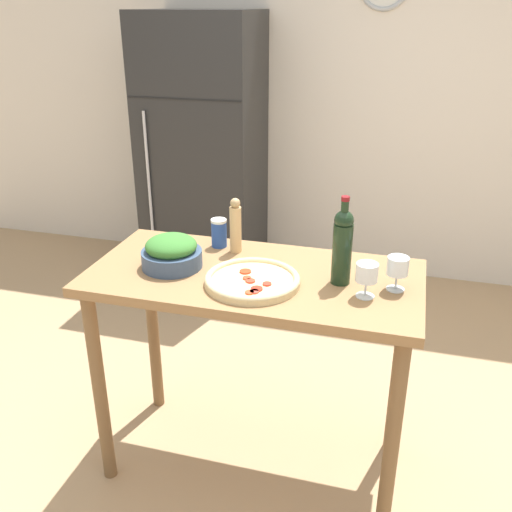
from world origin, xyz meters
The scene contains 11 objects.
ground_plane centered at (0.00, 0.00, 0.00)m, with size 14.00×14.00×0.00m, color tan.
wall_back centered at (0.00, 2.24, 1.30)m, with size 6.40×0.09×2.60m.
refrigerator centered at (-0.91, 1.87, 0.94)m, with size 0.80×0.67×1.88m.
prep_counter centered at (0.00, 0.00, 0.80)m, with size 1.30×0.63×0.95m.
wine_bottle centered at (0.34, 0.01, 1.10)m, with size 0.07×0.07×0.34m.
wine_glass_near centered at (0.44, -0.08, 1.04)m, with size 0.08×0.08×0.13m.
wine_glass_far centered at (0.54, 0.01, 1.04)m, with size 0.08×0.08×0.13m.
pepper_mill centered at (-0.13, 0.19, 1.06)m, with size 0.05×0.05×0.24m.
salad_bowl centered at (-0.33, -0.03, 1.01)m, with size 0.24×0.24×0.13m.
homemade_pizza centered at (0.02, -0.09, 0.96)m, with size 0.36×0.36×0.04m.
salt_canister centered at (-0.22, 0.22, 1.01)m, with size 0.07×0.07×0.12m.
Camera 1 is at (0.55, -1.93, 1.91)m, focal length 40.00 mm.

